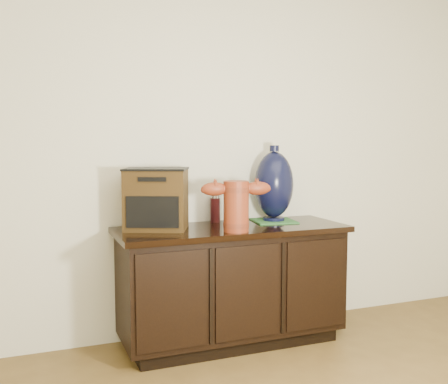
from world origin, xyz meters
name	(u,v)px	position (x,y,z in m)	size (l,w,h in m)	color
sideboard	(232,284)	(0.00, 2.23, 0.39)	(1.46, 0.56, 0.75)	black
terracotta_vessel	(236,203)	(-0.04, 2.06, 0.93)	(0.43, 0.18, 0.30)	maroon
tv_radio	(156,199)	(-0.46, 2.32, 0.94)	(0.46, 0.43, 0.38)	#38250E
green_mat	(274,221)	(0.35, 2.33, 0.76)	(0.27, 0.27, 0.01)	#2F6930
lamp_base	(274,185)	(0.35, 2.33, 1.00)	(0.29, 0.29, 0.50)	black
spray_can	(215,208)	(-0.03, 2.45, 0.85)	(0.06, 0.06, 0.19)	#4F0D12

